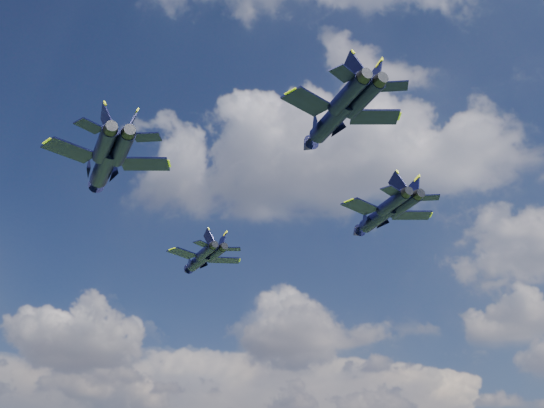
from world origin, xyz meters
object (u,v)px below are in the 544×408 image
Objects in this scene: jet_lead at (198,261)px; jet_slot at (330,122)px; jet_right at (376,218)px; jet_left at (103,168)px.

jet_slot is (24.28, -28.51, 3.10)m from jet_lead.
jet_left is at bearing -175.67° from jet_right.
jet_slot is at bearing -41.93° from jet_left.
jet_slot is at bearing -91.23° from jet_lead.
jet_lead is 0.83× the size of jet_slot.
jet_lead is at bearing 48.89° from jet_left.
jet_left is at bearing 138.67° from jet_slot.
jet_right reaches higher than jet_lead.
jet_slot is at bearing -130.16° from jet_right.
jet_left reaches higher than jet_lead.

